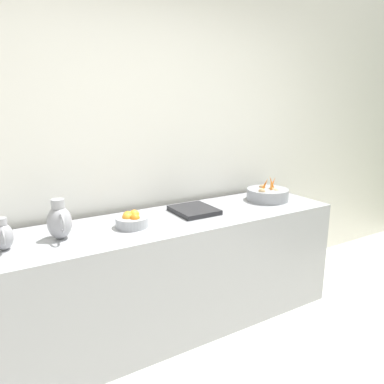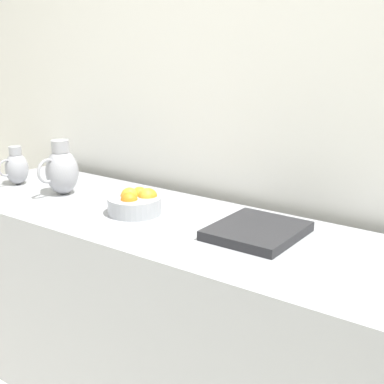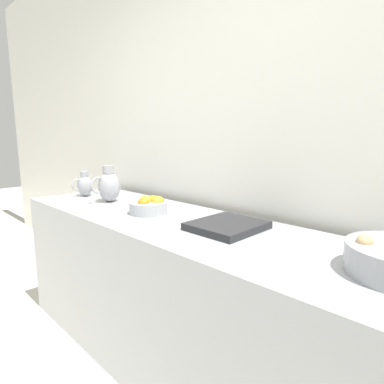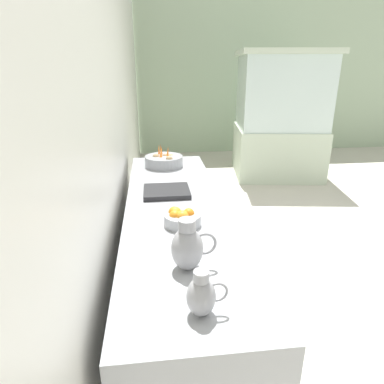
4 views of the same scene
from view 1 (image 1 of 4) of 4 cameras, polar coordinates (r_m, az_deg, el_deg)
The scene contains 7 objects.
tile_wall_left at distance 3.19m, azimuth 0.96°, elevation 10.43°, with size 0.10×8.88×3.00m, color white.
prep_counter at distance 2.83m, azimuth -2.95°, elevation -12.51°, with size 0.69×2.61×0.86m, color #9EA0A5.
vegetable_colander at distance 3.23m, azimuth 11.72°, elevation -0.34°, with size 0.36×0.36×0.21m.
orange_bowl at distance 2.53m, azimuth -9.37°, elevation -4.33°, with size 0.22×0.22×0.10m.
metal_pitcher_tall at distance 2.40m, azimuth -20.00°, elevation -4.30°, with size 0.21×0.15×0.25m.
metal_pitcher_short at distance 2.36m, azimuth -27.43°, elevation -6.07°, with size 0.16×0.11×0.19m.
counter_sink_basin at distance 2.81m, azimuth 0.31°, elevation -2.85°, with size 0.34×0.30×0.04m, color #232326.
Camera 1 is at (0.75, -1.23, 1.68)m, focal length 34.15 mm.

